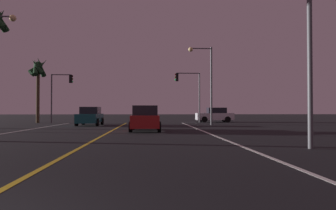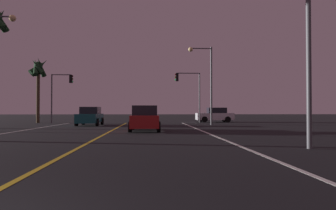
{
  "view_description": "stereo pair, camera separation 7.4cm",
  "coord_description": "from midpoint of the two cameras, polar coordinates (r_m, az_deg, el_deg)",
  "views": [
    {
      "loc": [
        2.58,
        -2.62,
        1.39
      ],
      "look_at": [
        4.42,
        27.9,
        1.93
      ],
      "focal_mm": 32.12,
      "sensor_mm": 36.0,
      "label": 1
    },
    {
      "loc": [
        2.66,
        -2.62,
        1.39
      ],
      "look_at": [
        4.42,
        27.9,
        1.93
      ],
      "focal_mm": 32.12,
      "sensor_mm": 36.0,
      "label": 2
    }
  ],
  "objects": [
    {
      "name": "lane_edge_right",
      "position": [
        15.24,
        10.03,
        -6.21
      ],
      "size": [
        0.16,
        36.29,
        0.01
      ],
      "primitive_type": "cube",
      "color": "silver",
      "rests_on": "ground"
    },
    {
      "name": "lane_center_divider",
      "position": [
        15.06,
        -13.4,
        -6.26
      ],
      "size": [
        0.16,
        36.29,
        0.01
      ],
      "primitive_type": "cube",
      "color": "gold",
      "rests_on": "ground"
    },
    {
      "name": "car_crossing_side",
      "position": [
        35.82,
        8.98,
        -1.9
      ],
      "size": [
        4.3,
        2.02,
        1.7
      ],
      "rotation": [
        0.0,
        0.0,
        3.14
      ],
      "color": "black",
      "rests_on": "ground"
    },
    {
      "name": "car_lead_same_lane",
      "position": [
        20.32,
        -4.3,
        -2.61
      ],
      "size": [
        2.02,
        4.3,
        1.7
      ],
      "rotation": [
        0.0,
        0.0,
        1.57
      ],
      "color": "black",
      "rests_on": "ground"
    },
    {
      "name": "car_oncoming",
      "position": [
        28.59,
        -14.48,
        -2.11
      ],
      "size": [
        2.02,
        4.3,
        1.7
      ],
      "rotation": [
        0.0,
        0.0,
        -1.57
      ],
      "color": "black",
      "rests_on": "ground"
    },
    {
      "name": "traffic_light_near_right",
      "position": [
        33.79,
        3.88,
        3.66
      ],
      "size": [
        2.85,
        0.36,
        5.6
      ],
      "rotation": [
        0.0,
        0.0,
        3.14
      ],
      "color": "#4C4C51",
      "rests_on": "ground"
    },
    {
      "name": "traffic_light_near_left",
      "position": [
        34.88,
        -19.44,
        3.23
      ],
      "size": [
        2.38,
        0.36,
        5.33
      ],
      "color": "#4C4C51",
      "rests_on": "ground"
    },
    {
      "name": "street_lamp_right_far",
      "position": [
        28.79,
        7.22,
        5.72
      ],
      "size": [
        2.29,
        0.44,
        7.4
      ],
      "rotation": [
        0.0,
        0.0,
        3.14
      ],
      "color": "#4C4C51",
      "rests_on": "ground"
    },
    {
      "name": "palm_tree_left_far",
      "position": [
        36.05,
        -23.37,
        5.88
      ],
      "size": [
        2.1,
        2.19,
        7.23
      ],
      "color": "#473826",
      "rests_on": "ground"
    }
  ]
}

